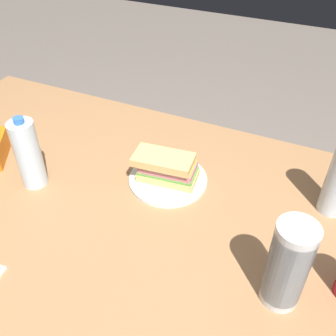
{
  "coord_description": "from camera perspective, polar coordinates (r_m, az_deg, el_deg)",
  "views": [
    {
      "loc": [
        -0.47,
        0.62,
        1.48
      ],
      "look_at": [
        -0.11,
        -0.17,
        0.78
      ],
      "focal_mm": 41.2,
      "sensor_mm": 36.0,
      "label": 1
    }
  ],
  "objects": [
    {
      "name": "water_bottle_tall",
      "position": [
        1.14,
        -19.99,
        1.95
      ],
      "size": [
        0.07,
        0.07,
        0.22
      ],
      "color": "silver",
      "rests_on": "dining_table"
    },
    {
      "name": "plastic_cup_stack",
      "position": [
        0.83,
        17.3,
        -13.56
      ],
      "size": [
        0.08,
        0.08,
        0.22
      ],
      "color": "silver",
      "rests_on": "dining_table"
    },
    {
      "name": "sandwich",
      "position": [
        1.11,
        -0.21,
        0.09
      ],
      "size": [
        0.19,
        0.12,
        0.08
      ],
      "color": "#DBB26B",
      "rests_on": "paper_plate"
    },
    {
      "name": "dining_table",
      "position": [
        1.14,
        -8.89,
        -8.49
      ],
      "size": [
        1.63,
        1.03,
        0.73
      ],
      "color": "#9E7047",
      "rests_on": "ground_plane"
    },
    {
      "name": "paper_plate",
      "position": [
        1.14,
        0.0,
        -1.72
      ],
      "size": [
        0.23,
        0.23,
        0.01
      ],
      "primitive_type": "cylinder",
      "color": "white",
      "rests_on": "dining_table"
    }
  ]
}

